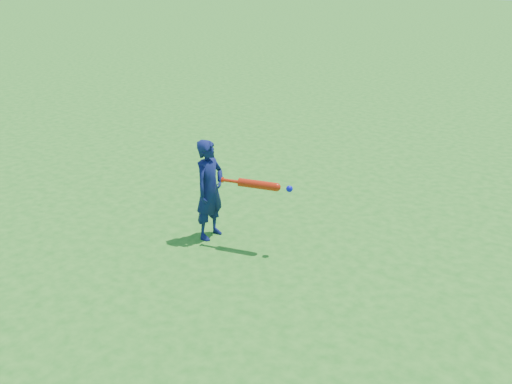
# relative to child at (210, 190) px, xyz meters

# --- Properties ---
(ground) EXTENTS (80.00, 80.00, 0.00)m
(ground) POSITION_rel_child_xyz_m (0.77, 0.11, -0.52)
(ground) COLOR #22711B
(ground) RESTS_ON ground
(child) EXTENTS (0.27, 0.40, 1.04)m
(child) POSITION_rel_child_xyz_m (0.00, 0.00, 0.00)
(child) COLOR #10174E
(child) RESTS_ON ground
(bat_swing) EXTENTS (0.71, 0.26, 0.08)m
(bat_swing) POSITION_rel_child_xyz_m (0.55, 0.12, 0.15)
(bat_swing) COLOR red
(bat_swing) RESTS_ON ground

